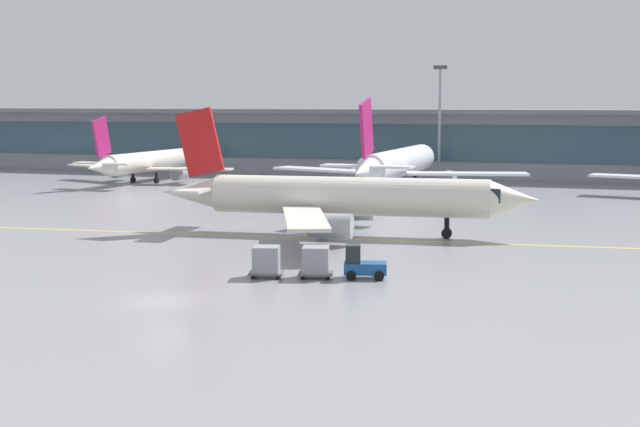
{
  "coord_description": "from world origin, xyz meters",
  "views": [
    {
      "loc": [
        22.41,
        -44.02,
        10.89
      ],
      "look_at": [
        3.94,
        16.43,
        3.0
      ],
      "focal_mm": 51.12,
      "sensor_mm": 36.0,
      "label": 1
    }
  ],
  "objects_px": {
    "cargo_dolly_trailing": "(266,260)",
    "taxiing_regional_jet": "(345,197)",
    "gate_airplane_2": "(398,164)",
    "baggage_tug": "(362,264)",
    "apron_light_mast_1": "(440,119)",
    "cargo_dolly_lead": "(316,261)",
    "gate_airplane_1": "(149,162)"
  },
  "relations": [
    {
      "from": "gate_airplane_2",
      "to": "taxiing_regional_jet",
      "type": "relative_size",
      "value": 1.08
    },
    {
      "from": "taxiing_regional_jet",
      "to": "cargo_dolly_lead",
      "type": "distance_m",
      "value": 18.12
    },
    {
      "from": "gate_airplane_2",
      "to": "baggage_tug",
      "type": "distance_m",
      "value": 53.56
    },
    {
      "from": "cargo_dolly_lead",
      "to": "cargo_dolly_trailing",
      "type": "height_order",
      "value": "same"
    },
    {
      "from": "apron_light_mast_1",
      "to": "gate_airplane_1",
      "type": "bearing_deg",
      "value": -161.45
    },
    {
      "from": "gate_airplane_2",
      "to": "apron_light_mast_1",
      "type": "height_order",
      "value": "apron_light_mast_1"
    },
    {
      "from": "apron_light_mast_1",
      "to": "taxiing_regional_jet",
      "type": "bearing_deg",
      "value": -88.88
    },
    {
      "from": "baggage_tug",
      "to": "apron_light_mast_1",
      "type": "relative_size",
      "value": 0.18
    },
    {
      "from": "gate_airplane_1",
      "to": "cargo_dolly_trailing",
      "type": "relative_size",
      "value": 11.17
    },
    {
      "from": "gate_airplane_2",
      "to": "cargo_dolly_lead",
      "type": "height_order",
      "value": "gate_airplane_2"
    },
    {
      "from": "cargo_dolly_lead",
      "to": "gate_airplane_2",
      "type": "bearing_deg",
      "value": 83.37
    },
    {
      "from": "taxiing_regional_jet",
      "to": "apron_light_mast_1",
      "type": "relative_size",
      "value": 2.02
    },
    {
      "from": "gate_airplane_2",
      "to": "baggage_tug",
      "type": "height_order",
      "value": "gate_airplane_2"
    },
    {
      "from": "cargo_dolly_trailing",
      "to": "taxiing_regional_jet",
      "type": "bearing_deg",
      "value": 76.82
    },
    {
      "from": "cargo_dolly_trailing",
      "to": "apron_light_mast_1",
      "type": "relative_size",
      "value": 0.16
    },
    {
      "from": "gate_airplane_1",
      "to": "cargo_dolly_lead",
      "type": "height_order",
      "value": "gate_airplane_1"
    },
    {
      "from": "gate_airplane_1",
      "to": "baggage_tug",
      "type": "relative_size",
      "value": 9.45
    },
    {
      "from": "taxiing_regional_jet",
      "to": "cargo_dolly_lead",
      "type": "bearing_deg",
      "value": -84.91
    },
    {
      "from": "taxiing_regional_jet",
      "to": "baggage_tug",
      "type": "distance_m",
      "value": 18.19
    },
    {
      "from": "gate_airplane_1",
      "to": "apron_light_mast_1",
      "type": "height_order",
      "value": "apron_light_mast_1"
    },
    {
      "from": "cargo_dolly_lead",
      "to": "cargo_dolly_trailing",
      "type": "xyz_separation_m",
      "value": [
        -2.98,
        -0.71,
        0.0
      ]
    },
    {
      "from": "gate_airplane_1",
      "to": "apron_light_mast_1",
      "type": "xyz_separation_m",
      "value": [
        36.8,
        12.35,
        5.75
      ]
    },
    {
      "from": "cargo_dolly_lead",
      "to": "apron_light_mast_1",
      "type": "relative_size",
      "value": 0.16
    },
    {
      "from": "gate_airplane_2",
      "to": "cargo_dolly_trailing",
      "type": "xyz_separation_m",
      "value": [
        3.37,
        -54.09,
        -2.28
      ]
    },
    {
      "from": "gate_airplane_1",
      "to": "taxiing_regional_jet",
      "type": "relative_size",
      "value": 0.86
    },
    {
      "from": "gate_airplane_1",
      "to": "taxiing_regional_jet",
      "type": "bearing_deg",
      "value": -131.12
    },
    {
      "from": "baggage_tug",
      "to": "cargo_dolly_lead",
      "type": "relative_size",
      "value": 1.18
    },
    {
      "from": "gate_airplane_1",
      "to": "cargo_dolly_trailing",
      "type": "distance_m",
      "value": 68.75
    },
    {
      "from": "cargo_dolly_lead",
      "to": "baggage_tug",
      "type": "bearing_deg",
      "value": -0.0
    },
    {
      "from": "gate_airplane_2",
      "to": "apron_light_mast_1",
      "type": "relative_size",
      "value": 2.17
    },
    {
      "from": "gate_airplane_1",
      "to": "cargo_dolly_lead",
      "type": "distance_m",
      "value": 69.86
    },
    {
      "from": "cargo_dolly_trailing",
      "to": "gate_airplane_2",
      "type": "bearing_deg",
      "value": 80.16
    }
  ]
}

